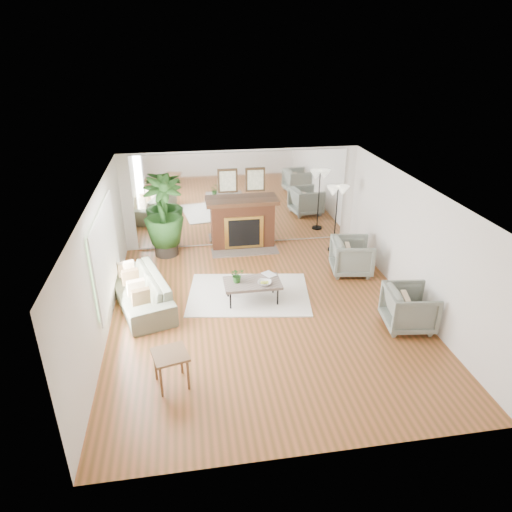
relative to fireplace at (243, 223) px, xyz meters
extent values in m
plane|color=brown|center=(0.00, -3.26, -0.66)|extent=(7.00, 7.00, 0.00)
cube|color=silver|center=(-2.99, -3.26, 0.59)|extent=(0.02, 7.00, 2.50)
cube|color=silver|center=(2.99, -3.26, 0.59)|extent=(0.02, 7.00, 2.50)
cube|color=silver|center=(0.00, 0.23, 0.59)|extent=(6.00, 0.02, 2.50)
cube|color=silver|center=(0.00, 0.21, 0.59)|extent=(5.40, 0.04, 2.40)
cube|color=#B2E09E|center=(-2.96, -2.86, 0.69)|extent=(0.04, 2.40, 1.50)
cube|color=brown|center=(0.00, 0.02, -0.06)|extent=(1.60, 0.40, 1.20)
cube|color=gold|center=(0.00, -0.19, -0.18)|extent=(1.00, 0.04, 0.85)
cube|color=black|center=(0.00, -0.21, -0.18)|extent=(0.80, 0.04, 0.70)
cube|color=#6A5D54|center=(0.00, -0.33, -0.64)|extent=(1.70, 0.55, 0.03)
cube|color=#432B15|center=(0.00, 0.00, 0.56)|extent=(1.85, 0.46, 0.10)
cube|color=#322313|center=(-0.35, 0.17, 1.09)|extent=(0.50, 0.04, 0.60)
cube|color=#322313|center=(0.35, 0.17, 1.09)|extent=(0.50, 0.04, 0.60)
cube|color=white|center=(-0.22, -2.50, -0.65)|extent=(2.78, 2.17, 0.03)
cube|color=#6A5D54|center=(-0.18, -2.79, -0.23)|extent=(1.16, 0.68, 0.06)
cylinder|color=black|center=(-0.67, -3.03, -0.46)|extent=(0.03, 0.03, 0.41)
cylinder|color=black|center=(0.30, -3.03, -0.46)|extent=(0.03, 0.03, 0.41)
cylinder|color=black|center=(-0.67, -2.55, -0.46)|extent=(0.03, 0.03, 0.41)
cylinder|color=black|center=(0.30, -2.55, -0.46)|extent=(0.03, 0.03, 0.41)
imported|color=#6B705A|center=(-2.45, -2.56, -0.33)|extent=(1.51, 2.42, 0.66)
imported|color=gray|center=(2.28, -1.85, -0.25)|extent=(1.04, 1.02, 0.83)
imported|color=gray|center=(2.57, -4.16, -0.26)|extent=(0.99, 0.96, 0.81)
cube|color=brown|center=(-1.81, -5.09, -0.09)|extent=(0.63, 0.63, 0.04)
cylinder|color=brown|center=(-1.96, -5.34, -0.38)|extent=(0.04, 0.04, 0.56)
cylinder|color=brown|center=(-1.56, -5.24, -0.38)|extent=(0.04, 0.04, 0.56)
cylinder|color=brown|center=(-2.06, -4.94, -0.38)|extent=(0.04, 0.04, 0.56)
cylinder|color=brown|center=(-1.66, -4.84, -0.38)|extent=(0.04, 0.04, 0.56)
cylinder|color=black|center=(-1.98, -0.16, -0.45)|extent=(0.58, 0.58, 0.42)
imported|color=#26561F|center=(-1.98, -0.16, 0.49)|extent=(1.06, 1.06, 1.72)
cylinder|color=black|center=(2.28, -0.58, -0.64)|extent=(0.29, 0.29, 0.04)
cylinder|color=black|center=(2.28, -0.58, 0.16)|extent=(0.03, 0.03, 1.65)
cone|color=beige|center=(2.16, -0.58, 0.94)|extent=(0.31, 0.31, 0.23)
cone|color=beige|center=(2.40, -0.58, 0.94)|extent=(0.31, 0.31, 0.23)
imported|color=#26561F|center=(-0.49, -2.74, -0.04)|extent=(0.34, 0.31, 0.31)
imported|color=brown|center=(0.04, -2.93, -0.16)|extent=(0.35, 0.35, 0.07)
imported|color=brown|center=(0.11, -2.60, -0.19)|extent=(0.32, 0.36, 0.02)
camera|label=1|loc=(-1.41, -10.88, 4.25)|focal=32.00mm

